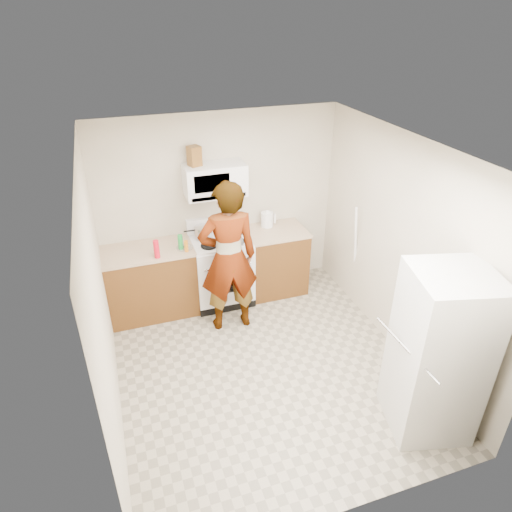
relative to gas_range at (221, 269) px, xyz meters
name	(u,v)px	position (x,y,z in m)	size (l,w,h in m)	color
floor	(265,367)	(0.10, -1.48, -0.49)	(3.60, 3.60, 0.00)	gray
back_wall	(220,207)	(0.10, 0.31, 0.76)	(3.20, 0.02, 2.50)	beige
right_wall	(401,249)	(1.69, -1.48, 0.76)	(0.02, 3.60, 2.50)	beige
cabinet_left	(151,282)	(-0.94, 0.01, -0.04)	(1.12, 0.62, 0.90)	#573314
counter_left	(147,251)	(-0.94, 0.01, 0.43)	(1.14, 0.64, 0.04)	tan
cabinet_right	(275,261)	(0.78, 0.01, -0.04)	(0.80, 0.62, 0.90)	#573314
counter_right	(275,231)	(0.78, 0.01, 0.43)	(0.82, 0.64, 0.04)	tan
gas_range	(221,269)	(0.00, 0.00, 0.00)	(0.76, 0.65, 1.13)	white
microwave	(215,180)	(0.00, 0.13, 1.21)	(0.76, 0.38, 0.40)	white
person	(228,258)	(-0.05, -0.59, 0.49)	(0.71, 0.47, 1.95)	tan
fridge	(438,354)	(1.33, -2.69, 0.36)	(0.70, 0.70, 1.70)	silver
kettle	(267,219)	(0.72, 0.17, 0.55)	(0.17, 0.17, 0.20)	white
jug	(194,156)	(-0.23, 0.15, 1.53)	(0.14, 0.14, 0.24)	brown
saucepan	(203,232)	(-0.19, 0.11, 0.53)	(0.23, 0.23, 0.13)	silver
tray	(233,242)	(0.13, -0.17, 0.47)	(0.25, 0.16, 0.05)	silver
bottle_spray	(157,249)	(-0.84, -0.23, 0.56)	(0.07, 0.07, 0.23)	red
bottle_hot_sauce	(186,246)	(-0.48, -0.19, 0.52)	(0.05, 0.05, 0.15)	orange
bottle_green_cap	(180,242)	(-0.53, -0.11, 0.55)	(0.06, 0.06, 0.20)	green
pot_lid	(185,248)	(-0.48, -0.10, 0.45)	(0.21, 0.21, 0.01)	white
broom	(355,253)	(1.69, -0.58, 0.24)	(0.03, 0.03, 1.44)	white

